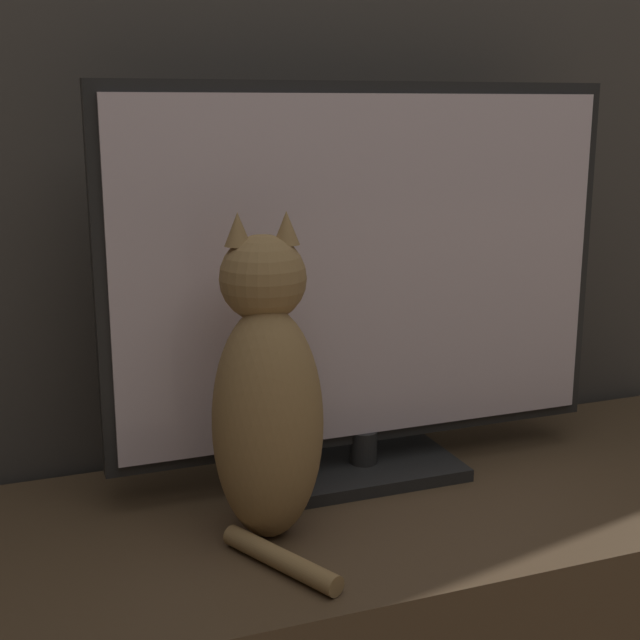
% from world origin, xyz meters
% --- Properties ---
extents(tv_stand, '(1.53, 0.54, 0.44)m').
position_xyz_m(tv_stand, '(0.00, 0.91, 0.22)').
color(tv_stand, brown).
rests_on(tv_stand, ground_plane).
extents(tv, '(0.82, 0.18, 0.62)m').
position_xyz_m(tv, '(0.03, 1.02, 0.76)').
color(tv, black).
rests_on(tv, tv_stand).
extents(cat, '(0.17, 0.29, 0.45)m').
position_xyz_m(cat, '(-0.17, 0.87, 0.64)').
color(cat, '#997547').
rests_on(cat, tv_stand).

